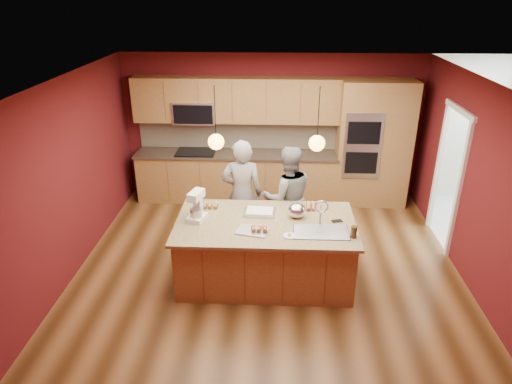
{
  "coord_description": "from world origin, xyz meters",
  "views": [
    {
      "loc": [
        0.09,
        -5.78,
        3.77
      ],
      "look_at": [
        -0.18,
        -0.1,
        1.19
      ],
      "focal_mm": 32.0,
      "sensor_mm": 36.0,
      "label": 1
    }
  ],
  "objects_px": {
    "person_left": "(242,194)",
    "mixing_bowl": "(297,211)",
    "person_right": "(287,198)",
    "island": "(266,250)",
    "stand_mixer": "(197,207)"
  },
  "relations": [
    {
      "from": "person_left",
      "to": "mixing_bowl",
      "type": "xyz_separation_m",
      "value": [
        0.81,
        -0.76,
        0.12
      ]
    },
    {
      "from": "person_left",
      "to": "mixing_bowl",
      "type": "bearing_deg",
      "value": 134.78
    },
    {
      "from": "person_right",
      "to": "mixing_bowl",
      "type": "relative_size",
      "value": 6.68
    },
    {
      "from": "island",
      "to": "person_left",
      "type": "relative_size",
      "value": 1.39
    },
    {
      "from": "person_left",
      "to": "stand_mixer",
      "type": "xyz_separation_m",
      "value": [
        -0.54,
        -0.88,
        0.2
      ]
    },
    {
      "from": "person_left",
      "to": "person_right",
      "type": "relative_size",
      "value": 1.05
    },
    {
      "from": "person_right",
      "to": "mixing_bowl",
      "type": "distance_m",
      "value": 0.78
    },
    {
      "from": "stand_mixer",
      "to": "mixing_bowl",
      "type": "xyz_separation_m",
      "value": [
        1.34,
        0.13,
        -0.08
      ]
    },
    {
      "from": "mixing_bowl",
      "to": "island",
      "type": "bearing_deg",
      "value": -157.03
    },
    {
      "from": "island",
      "to": "mixing_bowl",
      "type": "bearing_deg",
      "value": 22.97
    },
    {
      "from": "mixing_bowl",
      "to": "person_left",
      "type": "bearing_deg",
      "value": 136.74
    },
    {
      "from": "stand_mixer",
      "to": "mixing_bowl",
      "type": "relative_size",
      "value": 1.66
    },
    {
      "from": "island",
      "to": "person_right",
      "type": "height_order",
      "value": "person_right"
    },
    {
      "from": "stand_mixer",
      "to": "person_right",
      "type": "bearing_deg",
      "value": 52.45
    },
    {
      "from": "person_left",
      "to": "person_right",
      "type": "height_order",
      "value": "person_left"
    }
  ]
}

